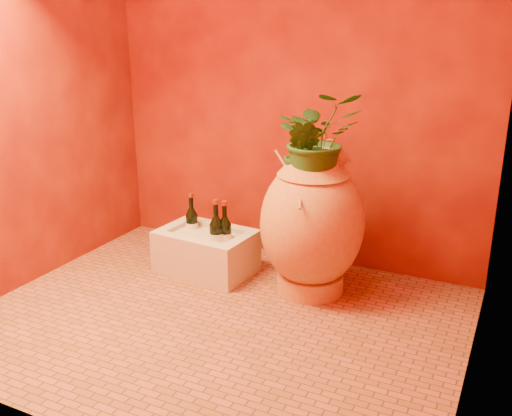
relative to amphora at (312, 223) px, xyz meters
The scene contains 12 objects.
floor 0.76m from the amphora, 120.27° to the right, with size 2.50×2.50×0.00m, color brown.
wall_back 1.00m from the amphora, 124.97° to the left, with size 2.50×0.02×2.50m, color #5F0B05.
wall_left 1.86m from the amphora, 160.83° to the right, with size 0.02×2.00×2.50m, color #5F0B05.
wall_right 1.36m from the amphora, 30.33° to the right, with size 0.02×2.00×2.50m, color #5F0B05.
amphora is the anchor object (origin of this frame).
stone_basin 0.74m from the amphora, behind, with size 0.60×0.43×0.27m.
wine_bottle_a 0.57m from the amphora, behind, with size 0.08×0.08×0.34m.
wine_bottle_b 0.60m from the amphora, behind, with size 0.09×0.09×0.35m.
wine_bottle_c 0.85m from the amphora, behind, with size 0.08×0.08×0.33m.
wall_tap 0.50m from the amphora, 96.23° to the left, with size 0.07×0.16×0.17m.
plant_main 0.49m from the amphora, 23.33° to the right, with size 0.46×0.39×0.51m, color #1E4E1C.
plant_side 0.41m from the amphora, 155.11° to the right, with size 0.21×0.17×0.38m, color #1E4E1C.
Camera 1 is at (1.37, -2.33, 1.51)m, focal length 40.00 mm.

